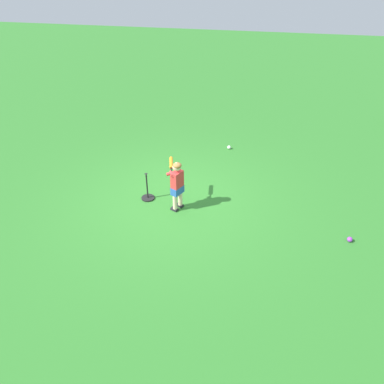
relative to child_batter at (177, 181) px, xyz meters
The scene contains 5 objects.
ground_plane 0.71m from the child_batter, 146.18° to the right, with size 40.00×40.00×0.00m, color #2D7528.
child_batter is the anchor object (origin of this frame).
play_ball_midfield 3.42m from the child_batter, 83.49° to the left, with size 0.10×0.10×0.10m, color purple.
play_ball_far_right 3.05m from the child_batter, 165.91° to the left, with size 0.10×0.10×0.10m, color white.
batting_tee 0.91m from the child_batter, 106.00° to the right, with size 0.28×0.28×0.62m.
Camera 1 is at (6.21, 1.72, 4.48)m, focal length 34.25 mm.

